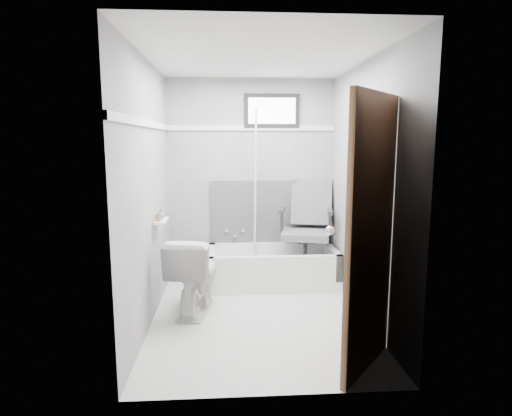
{
  "coord_description": "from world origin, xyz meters",
  "views": [
    {
      "loc": [
        -0.28,
        -3.89,
        1.67
      ],
      "look_at": [
        0.0,
        0.35,
        1.0
      ],
      "focal_mm": 30.0,
      "sensor_mm": 36.0,
      "label": 1
    }
  ],
  "objects": [
    {
      "name": "door",
      "position": [
        0.98,
        -1.28,
        1.0
      ],
      "size": [
        0.78,
        0.78,
        2.0
      ],
      "primitive_type": null,
      "color": "brown",
      "rests_on": "floor"
    },
    {
      "name": "pole",
      "position": [
        0.04,
        1.06,
        1.05
      ],
      "size": [
        0.02,
        0.32,
        1.93
      ],
      "primitive_type": "cylinder",
      "rotation": [
        0.15,
        0.0,
        0.0
      ],
      "color": "white",
      "rests_on": "bathtub"
    },
    {
      "name": "floor",
      "position": [
        0.0,
        0.0,
        0.0
      ],
      "size": [
        2.6,
        2.6,
        0.0
      ],
      "primitive_type": "plane",
      "color": "white",
      "rests_on": "ground"
    },
    {
      "name": "soap_bottle_b",
      "position": [
        -0.94,
        0.3,
        0.96
      ],
      "size": [
        0.09,
        0.09,
        0.1
      ],
      "primitive_type": "imported",
      "rotation": [
        0.0,
        0.0,
        0.22
      ],
      "color": "slate",
      "rests_on": "shelf"
    },
    {
      "name": "wall_left",
      "position": [
        -1.0,
        0.0,
        1.2
      ],
      "size": [
        0.02,
        2.6,
        2.4
      ],
      "primitive_type": "cube",
      "color": "gray",
      "rests_on": "floor"
    },
    {
      "name": "backerboard",
      "position": [
        0.25,
        1.29,
        0.8
      ],
      "size": [
        1.5,
        0.02,
        0.78
      ],
      "primitive_type": "cube",
      "color": "#4C4C4F",
      "rests_on": "wall_back"
    },
    {
      "name": "toilet",
      "position": [
        -0.62,
        0.17,
        0.38
      ],
      "size": [
        0.55,
        0.83,
        0.75
      ],
      "primitive_type": "imported",
      "rotation": [
        0.0,
        0.0,
        2.97
      ],
      "color": "white",
      "rests_on": "floor"
    },
    {
      "name": "bathtub",
      "position": [
        0.23,
        0.93,
        0.21
      ],
      "size": [
        1.5,
        0.7,
        0.42
      ],
      "primitive_type": null,
      "color": "white",
      "rests_on": "floor"
    },
    {
      "name": "wall_back",
      "position": [
        0.0,
        1.3,
        1.2
      ],
      "size": [
        2.0,
        0.02,
        2.4
      ],
      "primitive_type": "cube",
      "color": "gray",
      "rests_on": "floor"
    },
    {
      "name": "office_chair",
      "position": [
        0.62,
        0.96,
        0.67
      ],
      "size": [
        0.75,
        0.75,
        1.1
      ],
      "primitive_type": null,
      "rotation": [
        0.0,
        0.0,
        -0.22
      ],
      "color": "#5A595E",
      "rests_on": "bathtub"
    },
    {
      "name": "trim_left",
      "position": [
        -0.99,
        0.0,
        1.82
      ],
      "size": [
        0.02,
        2.6,
        0.06
      ],
      "primitive_type": "cube",
      "color": "white",
      "rests_on": "wall_left"
    },
    {
      "name": "soap_bottle_a",
      "position": [
        -0.94,
        0.16,
        0.97
      ],
      "size": [
        0.06,
        0.06,
        0.09
      ],
      "primitive_type": "imported",
      "rotation": [
        0.0,
        0.0,
        -0.42
      ],
      "color": "#926F49",
      "rests_on": "shelf"
    },
    {
      "name": "faucet",
      "position": [
        -0.2,
        1.27,
        0.55
      ],
      "size": [
        0.26,
        0.1,
        0.16
      ],
      "primitive_type": null,
      "color": "silver",
      "rests_on": "wall_back"
    },
    {
      "name": "window",
      "position": [
        0.25,
        1.29,
        2.02
      ],
      "size": [
        0.66,
        0.04,
        0.4
      ],
      "primitive_type": null,
      "color": "black",
      "rests_on": "wall_back"
    },
    {
      "name": "ceiling",
      "position": [
        0.0,
        0.0,
        2.4
      ],
      "size": [
        2.6,
        2.6,
        0.0
      ],
      "primitive_type": "plane",
      "rotation": [
        3.14,
        0.0,
        0.0
      ],
      "color": "silver",
      "rests_on": "floor"
    },
    {
      "name": "wall_right",
      "position": [
        1.0,
        0.0,
        1.2
      ],
      "size": [
        0.02,
        2.6,
        2.4
      ],
      "primitive_type": "cube",
      "color": "gray",
      "rests_on": "floor"
    },
    {
      "name": "wall_front",
      "position": [
        0.0,
        -1.3,
        1.2
      ],
      "size": [
        2.0,
        0.02,
        2.4
      ],
      "primitive_type": "cube",
      "color": "gray",
      "rests_on": "floor"
    },
    {
      "name": "trim_back",
      "position": [
        0.0,
        1.29,
        1.82
      ],
      "size": [
        2.0,
        0.02,
        0.06
      ],
      "primitive_type": "cube",
      "color": "white",
      "rests_on": "wall_back"
    },
    {
      "name": "shelf",
      "position": [
        -0.93,
        0.24,
        0.9
      ],
      "size": [
        0.1,
        0.32,
        0.02
      ],
      "primitive_type": "cube",
      "color": "white",
      "rests_on": "wall_left"
    }
  ]
}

